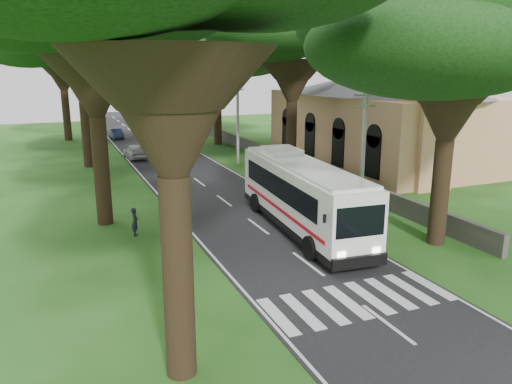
% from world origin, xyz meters
% --- Properties ---
extents(ground, '(140.00, 140.00, 0.00)m').
position_xyz_m(ground, '(0.00, 0.00, 0.00)').
color(ground, '#204A15').
rests_on(ground, ground).
extents(road, '(8.00, 120.00, 0.04)m').
position_xyz_m(road, '(0.00, 25.00, 0.01)').
color(road, black).
rests_on(road, ground).
extents(crosswalk, '(8.00, 3.00, 0.01)m').
position_xyz_m(crosswalk, '(0.00, -2.00, 0.00)').
color(crosswalk, silver).
rests_on(crosswalk, ground).
extents(property_wall, '(0.35, 50.00, 1.20)m').
position_xyz_m(property_wall, '(9.00, 24.00, 0.60)').
color(property_wall, '#383533').
rests_on(property_wall, ground).
extents(church, '(14.00, 24.00, 11.60)m').
position_xyz_m(church, '(17.86, 21.55, 4.91)').
color(church, tan).
rests_on(church, ground).
extents(pole_near, '(1.60, 0.24, 8.00)m').
position_xyz_m(pole_near, '(5.50, 6.00, 4.18)').
color(pole_near, gray).
rests_on(pole_near, ground).
extents(pole_mid, '(1.60, 0.24, 8.00)m').
position_xyz_m(pole_mid, '(5.50, 26.00, 4.18)').
color(pole_mid, gray).
rests_on(pole_mid, ground).
extents(pole_far, '(1.60, 0.24, 8.00)m').
position_xyz_m(pole_far, '(5.50, 46.00, 4.18)').
color(pole_far, gray).
rests_on(pole_far, ground).
extents(tree_l_midb, '(13.52, 13.52, 14.82)m').
position_xyz_m(tree_l_midb, '(-7.50, 30.00, 11.79)').
color(tree_l_midb, black).
rests_on(tree_l_midb, ground).
extents(tree_l_far, '(16.25, 16.25, 15.64)m').
position_xyz_m(tree_l_far, '(-8.50, 48.00, 12.11)').
color(tree_l_far, black).
rests_on(tree_l_far, ground).
extents(tree_r_near, '(15.12, 15.12, 14.11)m').
position_xyz_m(tree_r_near, '(7.50, 2.00, 10.82)').
color(tree_r_near, black).
rests_on(tree_r_near, ground).
extents(tree_r_mida, '(13.98, 13.98, 15.37)m').
position_xyz_m(tree_r_mida, '(8.00, 20.00, 12.25)').
color(tree_r_mida, black).
rests_on(tree_r_mida, ground).
extents(tree_r_midb, '(16.09, 16.09, 14.06)m').
position_xyz_m(tree_r_midb, '(7.50, 38.00, 10.59)').
color(tree_r_midb, black).
rests_on(tree_r_midb, ground).
extents(tree_r_far, '(12.55, 12.55, 13.77)m').
position_xyz_m(tree_r_far, '(8.50, 56.00, 10.93)').
color(tree_r_far, black).
rests_on(tree_r_far, ground).
extents(coach_bus, '(3.79, 13.09, 3.81)m').
position_xyz_m(coach_bus, '(2.05, 6.68, 2.05)').
color(coach_bus, white).
rests_on(coach_bus, ground).
extents(distant_car_a, '(2.00, 4.36, 1.45)m').
position_xyz_m(distant_car_a, '(-3.00, 32.28, 0.75)').
color(distant_car_a, '#A0A0A5').
rests_on(distant_car_a, road).
extents(distant_car_b, '(1.40, 3.73, 1.22)m').
position_xyz_m(distant_car_b, '(-2.83, 47.30, 0.64)').
color(distant_car_b, navy).
rests_on(distant_car_b, road).
extents(distant_car_c, '(2.70, 5.16, 1.43)m').
position_xyz_m(distant_car_c, '(3.00, 65.70, 0.74)').
color(distant_car_c, maroon).
rests_on(distant_car_c, road).
extents(pedestrian, '(0.52, 0.65, 1.57)m').
position_xyz_m(pedestrian, '(-6.73, 9.12, 0.78)').
color(pedestrian, black).
rests_on(pedestrian, ground).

